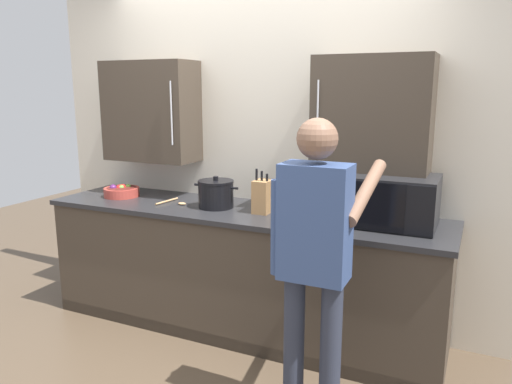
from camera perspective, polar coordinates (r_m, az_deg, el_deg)
back_wall_tiled at (r=3.70m, az=0.37°, el=5.91°), size 3.63×0.44×2.55m
counter_unit at (r=3.62m, az=-1.86°, el=-9.02°), size 2.91×0.70×0.90m
microwave_oven at (r=3.18m, az=14.72°, el=-0.90°), size 0.58×0.43×0.31m
wooden_spoon at (r=3.71m, az=-9.45°, el=-1.19°), size 0.21×0.24×0.02m
stock_pot at (r=3.54m, az=-4.66°, el=-0.21°), size 0.35×0.26×0.23m
knife_block at (r=3.38m, az=0.82°, el=-0.49°), size 0.11×0.15×0.31m
fruit_bowl at (r=4.04m, az=-15.30°, el=0.09°), size 0.28×0.28×0.10m
thermos_flask at (r=3.26m, az=6.58°, el=-0.95°), size 0.08×0.08×0.24m
person_figure at (r=2.50m, az=6.84°, el=-6.54°), size 0.48×0.60×1.61m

